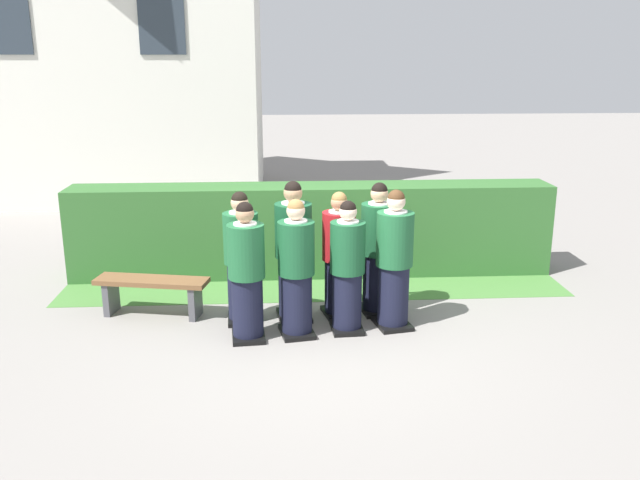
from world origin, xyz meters
name	(u,v)px	position (x,y,z in m)	size (l,w,h in m)	color
ground_plane	(321,331)	(0.00, 0.00, 0.00)	(60.00, 60.00, 0.00)	gray
student_front_row_0	(247,275)	(-0.85, -0.13, 0.76)	(0.42, 0.49, 1.60)	black
student_front_row_1	(296,272)	(-0.29, -0.05, 0.77)	(0.45, 0.52, 1.61)	black
student_front_row_2	(347,270)	(0.30, 0.04, 0.74)	(0.41, 0.47, 1.57)	black
student_front_row_3	(394,263)	(0.86, 0.12, 0.79)	(0.47, 0.54, 1.67)	black
student_rear_row_0	(242,261)	(-0.94, 0.40, 0.77)	(0.42, 0.52, 1.61)	black
student_rear_row_1	(294,254)	(-0.31, 0.46, 0.82)	(0.45, 0.54, 1.72)	black
student_in_red_blazer	(339,258)	(0.25, 0.53, 0.75)	(0.44, 0.51, 1.57)	black
student_rear_row_3	(378,252)	(0.74, 0.60, 0.79)	(0.45, 0.55, 1.66)	black
hedge	(312,230)	(0.00, 2.22, 0.66)	(7.00, 0.70, 1.33)	#33662D
school_building_main	(111,13)	(-4.20, 8.76, 4.07)	(6.96, 4.68, 7.96)	silver
wooden_bench	(152,289)	(-2.07, 0.65, 0.35)	(1.44, 0.63, 0.48)	brown
lawn_strip	(315,290)	(0.00, 1.42, 0.00)	(7.00, 0.90, 0.01)	#477A38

